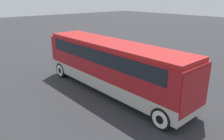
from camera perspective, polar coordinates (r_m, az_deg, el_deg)
ground_plane at (r=14.09m, az=0.00°, el=-5.53°), size 120.00×120.00×0.00m
tour_bus at (r=13.35m, az=0.27°, el=1.88°), size 11.05×2.53×3.19m
parked_car_near at (r=18.87m, az=9.60°, el=2.85°), size 4.02×1.98×1.46m
parked_car_mid at (r=21.42m, az=-0.04°, el=4.94°), size 4.61×1.80×1.40m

